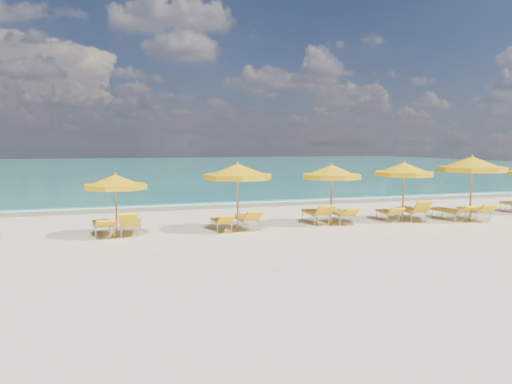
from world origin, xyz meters
name	(u,v)px	position (x,y,z in m)	size (l,w,h in m)	color
ground_plane	(269,230)	(0.00, 0.00, 0.00)	(120.00, 120.00, 0.00)	beige
ocean	(143,168)	(0.00, 48.00, 0.00)	(120.00, 80.00, 0.30)	#147566
wet_sand_band	(219,205)	(0.00, 7.40, 0.00)	(120.00, 2.60, 0.01)	tan
foam_line	(215,203)	(0.00, 8.20, 0.00)	(120.00, 1.20, 0.03)	white
whitecap_near	(92,191)	(-6.00, 17.00, 0.00)	(14.00, 0.36, 0.05)	white
whitecap_far	(264,179)	(8.00, 24.00, 0.00)	(18.00, 0.30, 0.05)	white
umbrella_2	(116,182)	(-5.13, 0.32, 1.77)	(2.60, 2.60, 2.08)	tan
umbrella_3	(238,172)	(-1.10, 0.16, 2.04)	(2.68, 2.68, 2.39)	tan
umbrella_4	(332,172)	(2.58, 0.39, 1.96)	(2.34, 2.34, 2.29)	tan
umbrella_5	(404,170)	(5.61, 0.27, 2.01)	(2.78, 2.78, 2.35)	tan
umbrella_6	(472,165)	(8.15, -0.48, 2.20)	(2.69, 2.69, 2.58)	tan
lounger_2_left	(103,228)	(-5.55, 0.78, 0.22)	(0.75, 1.94, 0.69)	#A5A8AD
lounger_2_right	(131,228)	(-4.67, 0.60, 0.22)	(0.85, 1.80, 0.86)	#A5A8AD
lounger_3_left	(221,225)	(-1.62, 0.40, 0.20)	(0.57, 1.62, 0.69)	#A5A8AD
lounger_3_right	(244,222)	(-0.72, 0.61, 0.22)	(0.76, 1.88, 0.79)	#A5A8AD
lounger_4_left	(316,217)	(2.21, 0.92, 0.24)	(0.74, 1.97, 0.83)	#A5A8AD
lounger_4_right	(340,217)	(3.12, 0.66, 0.22)	(0.71, 1.93, 0.73)	#A5A8AD
lounger_5_left	(388,215)	(5.18, 0.63, 0.20)	(0.78, 1.71, 0.65)	#A5A8AD
lounger_5_right	(411,214)	(6.12, 0.44, 0.24)	(0.88, 1.96, 0.91)	#A5A8AD
lounger_6_left	(449,214)	(7.62, 0.04, 0.22)	(0.80, 1.94, 0.71)	#A5A8AD
lounger_6_right	(474,214)	(8.55, -0.26, 0.24)	(1.00, 2.07, 0.79)	#A5A8AD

